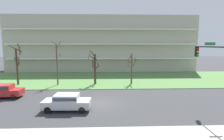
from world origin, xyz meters
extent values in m
plane|color=#38383A|center=(0.00, 0.00, 0.00)|extent=(160.00, 160.00, 0.00)
cube|color=#547F42|center=(0.00, 14.00, 0.04)|extent=(80.00, 16.00, 0.08)
cube|color=#B2A899|center=(0.00, 27.26, 6.35)|extent=(43.10, 10.53, 12.70)
cube|color=white|center=(0.00, 21.55, 3.18)|extent=(41.38, 0.90, 0.24)
cube|color=white|center=(0.00, 21.55, 6.35)|extent=(41.38, 0.90, 0.24)
cube|color=white|center=(0.00, 21.55, 9.53)|extent=(41.38, 0.90, 0.24)
cylinder|color=#423023|center=(-12.74, 9.51, 2.81)|extent=(0.30, 0.30, 5.62)
cylinder|color=#423023|center=(-12.21, 9.55, 5.67)|extent=(0.22, 1.18, 1.41)
cylinder|color=#423023|center=(-12.43, 8.75, 5.60)|extent=(1.63, 0.78, 1.02)
cylinder|color=#423023|center=(-12.45, 9.62, 3.82)|extent=(0.38, 0.75, 1.16)
cylinder|color=#423023|center=(-12.61, 9.74, 3.20)|extent=(0.62, 0.44, 0.88)
cylinder|color=#423023|center=(-12.28, 9.74, 5.20)|extent=(0.63, 1.08, 1.30)
cylinder|color=#423023|center=(-12.62, 9.18, 3.82)|extent=(0.80, 0.42, 1.00)
cylinder|color=brown|center=(-6.54, 9.06, 3.17)|extent=(0.21, 0.21, 6.34)
cylinder|color=brown|center=(-6.09, 9.19, 4.64)|extent=(0.36, 0.97, 0.64)
cylinder|color=brown|center=(-6.26, 9.49, 6.18)|extent=(0.97, 0.69, 1.25)
cylinder|color=brown|center=(-6.60, 8.67, 6.32)|extent=(0.86, 0.23, 0.76)
cylinder|color=#423023|center=(-0.84, 9.43, 2.38)|extent=(0.35, 0.35, 4.76)
cylinder|color=#423023|center=(-0.33, 9.35, 3.05)|extent=(0.32, 1.11, 0.73)
cylinder|color=#423023|center=(-1.64, 9.54, 4.72)|extent=(0.39, 1.71, 1.33)
cylinder|color=#423023|center=(-0.73, 9.75, 2.53)|extent=(0.78, 0.40, 0.63)
cylinder|color=#423023|center=(-0.92, 9.03, 4.47)|extent=(0.96, 0.34, 1.47)
cylinder|color=#423023|center=(-1.03, 8.98, 4.11)|extent=(1.05, 0.56, 0.85)
cylinder|color=#423023|center=(-1.15, 9.41, 3.25)|extent=(0.19, 0.78, 1.24)
cylinder|color=brown|center=(4.86, 9.36, 2.34)|extent=(0.26, 0.26, 4.67)
cylinder|color=brown|center=(5.10, 9.84, 3.79)|extent=(1.08, 0.62, 0.89)
cylinder|color=brown|center=(4.66, 9.74, 4.30)|extent=(0.89, 0.53, 1.18)
cylinder|color=brown|center=(5.37, 9.51, 3.42)|extent=(0.44, 1.14, 1.23)
cylinder|color=brown|center=(4.37, 9.39, 3.24)|extent=(0.19, 1.06, 1.14)
cube|color=#B7BABF|center=(-2.87, -2.00, 0.67)|extent=(4.47, 1.97, 0.70)
cube|color=#B7BABF|center=(-2.87, -2.00, 1.29)|extent=(2.26, 1.74, 0.55)
cube|color=#2D3847|center=(-2.87, -2.00, 1.29)|extent=(2.22, 1.77, 0.30)
cylinder|color=black|center=(-1.30, -1.27, 0.32)|extent=(0.65, 0.24, 0.64)
cylinder|color=black|center=(-1.36, -2.85, 0.32)|extent=(0.65, 0.24, 0.64)
cylinder|color=black|center=(-4.38, -1.15, 0.32)|extent=(0.65, 0.24, 0.64)
cylinder|color=black|center=(-4.44, -2.73, 0.32)|extent=(0.65, 0.24, 0.64)
cube|color=#B22828|center=(-11.27, 2.50, 0.67)|extent=(4.48, 2.01, 0.70)
cube|color=#B22828|center=(-11.27, 2.50, 1.29)|extent=(2.28, 1.76, 0.55)
cube|color=#2D3847|center=(-11.27, 2.50, 1.29)|extent=(2.24, 1.79, 0.30)
cylinder|color=black|center=(-9.69, 1.79, 0.32)|extent=(0.65, 0.25, 0.64)
cylinder|color=black|center=(-9.77, 3.36, 0.32)|extent=(0.65, 0.25, 0.64)
cylinder|color=black|center=(9.55, -3.88, 5.99)|extent=(0.12, 5.45, 0.12)
cube|color=black|center=(9.55, -1.45, 5.49)|extent=(0.28, 0.28, 0.90)
sphere|color=red|center=(9.55, -1.60, 5.79)|extent=(0.20, 0.20, 0.20)
sphere|color=#F2A519|center=(9.55, -1.60, 5.51)|extent=(0.20, 0.20, 0.20)
sphere|color=green|center=(9.55, -1.60, 5.23)|extent=(0.20, 0.20, 0.20)
cube|color=#197238|center=(9.55, -3.60, 6.24)|extent=(0.90, 0.04, 0.24)
camera|label=1|loc=(0.77, -18.74, 6.14)|focal=29.32mm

